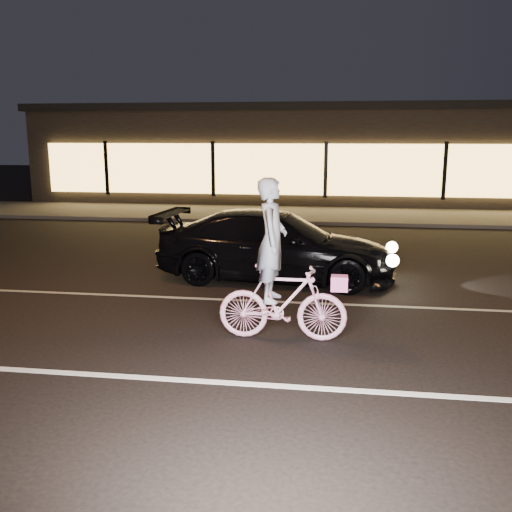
# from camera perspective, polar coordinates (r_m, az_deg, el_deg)

# --- Properties ---
(ground) EXTENTS (90.00, 90.00, 0.00)m
(ground) POSITION_cam_1_polar(r_m,az_deg,el_deg) (8.38, 4.32, -8.63)
(ground) COLOR black
(ground) RESTS_ON ground
(lane_stripe_near) EXTENTS (60.00, 0.12, 0.01)m
(lane_stripe_near) POSITION_cam_1_polar(r_m,az_deg,el_deg) (7.00, 3.46, -12.91)
(lane_stripe_near) COLOR silver
(lane_stripe_near) RESTS_ON ground
(lane_stripe_far) EXTENTS (60.00, 0.10, 0.01)m
(lane_stripe_far) POSITION_cam_1_polar(r_m,az_deg,el_deg) (10.27, 5.09, -4.69)
(lane_stripe_far) COLOR gray
(lane_stripe_far) RESTS_ON ground
(sidewalk) EXTENTS (30.00, 4.00, 0.12)m
(sidewalk) POSITION_cam_1_polar(r_m,az_deg,el_deg) (21.03, 6.76, 4.06)
(sidewalk) COLOR #383533
(sidewalk) RESTS_ON ground
(storefront) EXTENTS (25.40, 8.42, 4.20)m
(storefront) POSITION_cam_1_polar(r_m,az_deg,el_deg) (26.81, 7.22, 10.24)
(storefront) COLOR black
(storefront) RESTS_ON ground
(cyclist) EXTENTS (1.88, 0.65, 2.37)m
(cyclist) POSITION_cam_1_polar(r_m,az_deg,el_deg) (8.25, 2.39, -2.80)
(cyclist) COLOR #E13B7E
(cyclist) RESTS_ON ground
(sedan) EXTENTS (5.03, 2.36, 1.42)m
(sedan) POSITION_cam_1_polar(r_m,az_deg,el_deg) (11.75, 1.99, 1.03)
(sedan) COLOR black
(sedan) RESTS_ON ground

